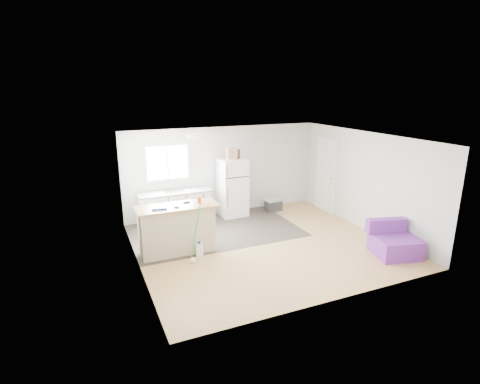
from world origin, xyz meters
The scene contains 19 objects.
room centered at (0.00, 0.00, 1.20)m, with size 5.51×5.01×2.41m.
vinyl_zone centered at (-0.73, 1.25, 0.00)m, with size 4.05×2.50×0.00m, color #2E2722.
window centered at (-1.55, 2.49, 1.55)m, with size 1.18×0.06×0.98m.
interior_door centered at (2.72, 1.55, 1.02)m, with size 0.11×0.92×2.10m.
ceiling_fixture centered at (-1.20, 1.20, 2.36)m, with size 0.30×0.30×0.07m, color white.
kitchen_cabinets centered at (-1.47, 2.21, 0.43)m, with size 1.89×0.61×1.11m.
peninsula centered at (-1.88, 0.40, 0.53)m, with size 1.70×0.66×1.04m.
refrigerator centered at (0.12, 2.15, 0.79)m, with size 0.72×0.69×1.58m.
cooler centered at (1.32, 2.03, 0.18)m, with size 0.49×0.35×0.35m.
purple_seat centered at (2.27, -1.53, 0.26)m, with size 1.04×1.02×0.71m.
cleaner_jug centered at (-1.51, 0.03, 0.14)m, with size 0.16×0.13×0.32m.
mop centered at (-1.71, -0.21, 0.23)m, with size 0.27×0.32×1.19m.
red_cup centered at (-1.36, 0.43, 1.10)m, with size 0.08×0.08×0.12m, color #B92B0B.
blue_tray centered at (-2.24, 0.36, 1.06)m, with size 0.30×0.22×0.04m, color #1340BA.
tool_a centered at (-1.62, 0.53, 1.06)m, with size 0.14×0.05×0.03m, color black.
tool_b centered at (-1.90, 0.27, 1.05)m, with size 0.10×0.04×0.03m, color black.
cardboard_box centered at (0.04, 2.09, 1.73)m, with size 0.20×0.10×0.30m, color #A6815E.
bottle_left centered at (0.27, 2.06, 1.71)m, with size 0.07×0.07×0.25m, color #3B1B0A.
bottle_right centered at (0.29, 2.12, 1.71)m, with size 0.07×0.07×0.25m, color #3B1B0A.
Camera 1 is at (-3.61, -6.92, 3.43)m, focal length 28.00 mm.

